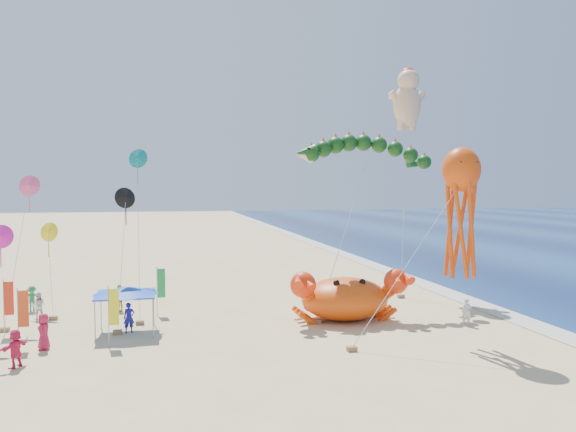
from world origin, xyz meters
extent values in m
plane|color=#D1B784|center=(0.00, 0.00, 0.00)|extent=(320.00, 320.00, 0.00)
plane|color=silver|center=(12.00, 0.00, 0.01)|extent=(320.00, 320.00, 0.00)
ellipsoid|color=#E44B0C|center=(1.26, 0.18, 1.33)|extent=(5.60, 4.64, 2.66)
sphere|color=red|center=(-1.71, -0.94, 2.51)|extent=(1.58, 1.58, 1.58)
sphere|color=black|center=(0.43, -0.75, 2.51)|extent=(0.41, 0.41, 0.41)
sphere|color=red|center=(4.24, -0.94, 2.51)|extent=(1.58, 1.58, 1.58)
sphere|color=black|center=(2.10, -0.75, 2.51)|extent=(0.41, 0.41, 0.41)
cone|color=#0F3811|center=(-0.58, 3.98, 10.69)|extent=(1.39, 1.03, 1.14)
cylinder|color=#B2B2B2|center=(1.68, 1.77, 5.14)|extent=(4.89, 4.49, 10.00)
cube|color=olive|center=(-0.74, -0.45, 0.12)|extent=(0.50, 0.35, 0.25)
ellipsoid|color=#F3BE94|center=(9.50, 9.28, 14.98)|extent=(2.28, 1.87, 3.35)
sphere|color=#F3BE94|center=(9.50, 9.07, 16.93)|extent=(1.75, 1.75, 1.75)
ellipsoid|color=red|center=(9.50, 9.17, 17.55)|extent=(1.13, 1.13, 0.79)
cylinder|color=#B2B2B2|center=(8.53, 7.52, 6.89)|extent=(1.98, 3.56, 13.50)
cube|color=olive|center=(7.57, 5.77, 0.12)|extent=(0.50, 0.35, 0.25)
ellipsoid|color=#DD460B|center=(5.60, -6.17, 9.29)|extent=(2.06, 1.86, 2.37)
cylinder|color=#B2B2B2|center=(2.53, -6.31, 4.38)|extent=(6.18, 0.31, 8.48)
cube|color=olive|center=(-0.54, -6.45, 0.12)|extent=(0.50, 0.35, 0.25)
cylinder|color=gray|center=(-13.54, -1.72, 1.10)|extent=(0.06, 0.06, 2.20)
cylinder|color=gray|center=(-10.48, -1.72, 1.10)|extent=(0.06, 0.06, 2.20)
cylinder|color=gray|center=(-13.54, 1.33, 1.10)|extent=(0.06, 0.06, 2.20)
cylinder|color=gray|center=(-10.48, 1.33, 1.10)|extent=(0.06, 0.06, 2.20)
cube|color=blue|center=(-12.01, -0.19, 2.24)|extent=(3.29, 3.29, 0.08)
cone|color=blue|center=(-12.01, -0.19, 2.48)|extent=(3.62, 3.62, 0.45)
cylinder|color=gray|center=(-12.71, -2.94, 1.60)|extent=(0.05, 0.05, 3.20)
cube|color=yellow|center=(-12.43, -2.94, 2.10)|extent=(0.50, 0.04, 1.90)
cylinder|color=gray|center=(-17.24, -2.35, 1.60)|extent=(0.05, 0.05, 3.20)
cube|color=#D5441A|center=(-16.96, -2.35, 2.10)|extent=(0.50, 0.04, 1.90)
cylinder|color=gray|center=(-18.70, 0.74, 1.60)|extent=(0.05, 0.05, 3.20)
cube|color=red|center=(-18.42, 0.74, 2.10)|extent=(0.50, 0.04, 1.90)
cylinder|color=gray|center=(-10.31, 3.97, 1.60)|extent=(0.05, 0.05, 3.20)
cube|color=#189541|center=(-10.03, 3.97, 2.10)|extent=(0.50, 0.04, 1.90)
imported|color=#AE1B40|center=(-15.94, -2.72, 0.94)|extent=(0.65, 0.95, 1.89)
imported|color=silver|center=(-17.66, 4.52, 0.86)|extent=(0.88, 0.72, 1.71)
imported|color=#2A804E|center=(-18.55, 6.97, 0.87)|extent=(1.27, 0.98, 1.73)
imported|color=silver|center=(7.98, -2.90, 0.82)|extent=(0.69, 0.56, 1.64)
imported|color=#1C1A9B|center=(-11.85, -0.20, 0.87)|extent=(0.71, 0.54, 1.74)
imported|color=#DB2359|center=(-16.63, -5.48, 0.90)|extent=(1.33, 1.69, 1.79)
imported|color=gold|center=(-12.80, 5.70, 0.91)|extent=(1.09, 1.04, 1.82)
cone|color=#E84D86|center=(-18.01, 4.33, 8.49)|extent=(1.30, 0.51, 1.32)
cylinder|color=#B2B2B2|center=(-17.76, 2.83, 4.27)|extent=(0.55, 3.04, 8.25)
cube|color=olive|center=(-17.51, 1.33, 0.12)|extent=(0.50, 0.35, 0.25)
cone|color=yellow|center=(-17.37, 6.61, 5.39)|extent=(1.30, 0.51, 1.32)
cylinder|color=#B2B2B2|center=(-17.12, 5.11, 2.72)|extent=(0.55, 3.04, 5.16)
cube|color=olive|center=(-16.87, 3.61, 0.12)|extent=(0.50, 0.35, 0.25)
cone|color=#0A7177|center=(-11.50, 5.38, 10.29)|extent=(1.30, 0.51, 1.32)
cylinder|color=#B2B2B2|center=(-11.25, 3.88, 5.17)|extent=(0.55, 3.04, 10.05)
cube|color=olive|center=(-11.00, 2.38, 0.12)|extent=(0.50, 0.35, 0.25)
cone|color=black|center=(-12.10, 2.45, 7.73)|extent=(1.30, 0.51, 1.32)
cylinder|color=#B2B2B2|center=(-11.85, 0.95, 3.89)|extent=(0.55, 3.04, 7.49)
cube|color=olive|center=(-11.60, -0.55, 0.12)|extent=(0.50, 0.35, 0.25)
cone|color=#EE1AAF|center=(-18.43, -0.61, 5.73)|extent=(1.30, 0.51, 1.32)
camera|label=1|loc=(-9.87, -33.25, 8.39)|focal=35.00mm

